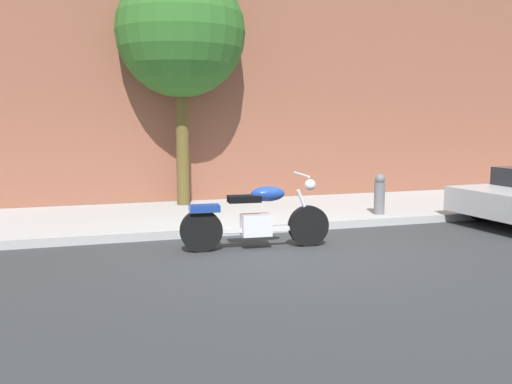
{
  "coord_description": "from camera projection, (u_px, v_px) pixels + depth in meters",
  "views": [
    {
      "loc": [
        -2.8,
        -7.51,
        1.92
      ],
      "look_at": [
        -0.39,
        0.26,
        0.86
      ],
      "focal_mm": 38.86,
      "sensor_mm": 36.0,
      "label": 1
    }
  ],
  "objects": [
    {
      "name": "motorcycle",
      "position": [
        256.0,
        219.0,
        8.25
      ],
      "size": [
        2.27,
        0.7,
        1.12
      ],
      "color": "black",
      "rests_on": "ground"
    },
    {
      "name": "fire_hydrant",
      "position": [
        379.0,
        198.0,
        10.48
      ],
      "size": [
        0.2,
        0.2,
        0.91
      ],
      "color": "slate",
      "rests_on": "ground"
    },
    {
      "name": "building_facade",
      "position": [
        212.0,
        24.0,
        12.19
      ],
      "size": [
        22.3,
        0.5,
        8.04
      ],
      "primitive_type": "cube",
      "color": "brown",
      "rests_on": "ground"
    },
    {
      "name": "street_tree",
      "position": [
        181.0,
        34.0,
        11.27
      ],
      "size": [
        2.64,
        2.64,
        5.01
      ],
      "color": "brown",
      "rests_on": "ground"
    },
    {
      "name": "sidewalk",
      "position": [
        235.0,
        214.0,
        10.91
      ],
      "size": [
        22.3,
        3.28,
        0.14
      ],
      "primitive_type": "cube",
      "color": "#A7A7A7",
      "rests_on": "ground"
    },
    {
      "name": "ground_plane",
      "position": [
        286.0,
        251.0,
        8.18
      ],
      "size": [
        60.0,
        60.0,
        0.0
      ],
      "primitive_type": "plane",
      "color": "#303335"
    }
  ]
}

